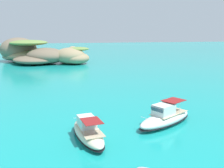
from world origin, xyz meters
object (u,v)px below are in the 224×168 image
at_px(islet_large, 31,54).
at_px(motorboat_white, 165,118).
at_px(islet_small, 72,56).
at_px(motorboat_cream, 88,132).

xyz_separation_m(islet_large, motorboat_white, (21.54, -62.76, -1.85)).
relative_size(islet_small, motorboat_white, 1.71).
bearing_deg(motorboat_white, motorboat_cream, -165.71).
bearing_deg(motorboat_cream, islet_large, 101.06).
xyz_separation_m(motorboat_white, motorboat_cream, (-8.84, -2.25, -0.08)).
distance_m(islet_large, motorboat_cream, 66.27).
bearing_deg(islet_small, islet_large, 152.30).
bearing_deg(motorboat_cream, islet_small, 89.30).
bearing_deg(motorboat_white, islet_large, 108.95).
relative_size(islet_large, islet_small, 1.95).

